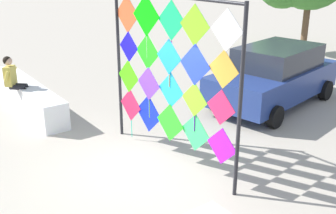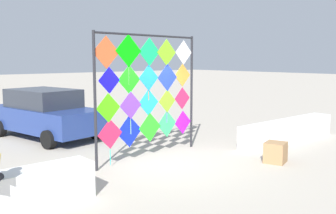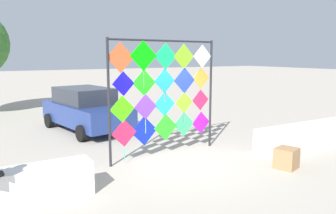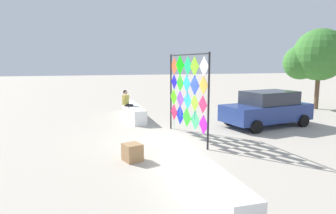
{
  "view_description": "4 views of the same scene",
  "coord_description": "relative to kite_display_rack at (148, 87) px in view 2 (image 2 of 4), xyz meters",
  "views": [
    {
      "loc": [
        6.28,
        -3.69,
        4.02
      ],
      "look_at": [
        0.48,
        0.51,
        1.37
      ],
      "focal_mm": 43.69,
      "sensor_mm": 36.0,
      "label": 1
    },
    {
      "loc": [
        -6.21,
        -7.26,
        2.72
      ],
      "look_at": [
        0.38,
        0.38,
        1.43
      ],
      "focal_mm": 40.58,
      "sensor_mm": 36.0,
      "label": 2
    },
    {
      "loc": [
        -4.56,
        -7.4,
        2.94
      ],
      "look_at": [
        -0.0,
        0.5,
        1.5
      ],
      "focal_mm": 35.39,
      "sensor_mm": 36.0,
      "label": 3
    },
    {
      "loc": [
        11.05,
        -3.1,
        3.04
      ],
      "look_at": [
        0.24,
        0.01,
        1.32
      ],
      "focal_mm": 31.43,
      "sensor_mm": 36.0,
      "label": 4
    }
  ],
  "objects": [
    {
      "name": "parked_car",
      "position": [
        -1.02,
        4.44,
        -1.1
      ],
      "size": [
        2.68,
        4.58,
        1.67
      ],
      "color": "navy",
      "rests_on": "ground"
    },
    {
      "name": "ground",
      "position": [
        -0.06,
        -0.84,
        -1.95
      ],
      "size": [
        120.0,
        120.0,
        0.0
      ],
      "primitive_type": "plane",
      "color": "#ADA393"
    },
    {
      "name": "kite_display_rack",
      "position": [
        0.0,
        0.0,
        0.0
      ],
      "size": [
        3.58,
        0.37,
        3.38
      ],
      "color": "#232328",
      "rests_on": "ground"
    },
    {
      "name": "plaza_ledge_right",
      "position": [
        4.76,
        -1.37,
        -1.6
      ],
      "size": [
        4.49,
        0.63,
        0.71
      ],
      "primitive_type": "cube",
      "color": "white",
      "rests_on": "ground"
    },
    {
      "name": "cardboard_box_large",
      "position": [
        2.23,
        -2.57,
        -1.68
      ],
      "size": [
        0.68,
        0.66,
        0.54
      ],
      "primitive_type": "cube",
      "rotation": [
        0.0,
        0.0,
        0.32
      ],
      "color": "#9E754C",
      "rests_on": "ground"
    }
  ]
}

